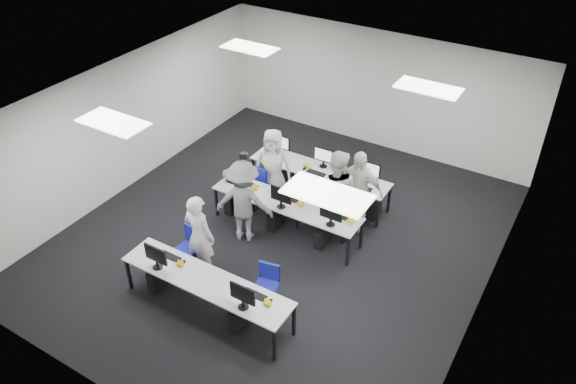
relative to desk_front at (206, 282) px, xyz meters
The scene contains 23 objects.
room 2.54m from the desk_front, 90.00° to the left, with size 9.00×9.02×3.00m.
ceiling_panels 3.33m from the desk_front, 90.00° to the left, with size 5.20×4.60×0.02m.
desk_front is the anchor object (origin of this frame).
desk_mid 2.60m from the desk_front, 90.00° to the left, with size 3.20×0.70×0.73m.
desk_back 4.00m from the desk_front, 90.00° to the left, with size 3.20×0.70×0.73m.
equipment_front 0.38m from the desk_front, behind, with size 2.51×0.41×1.19m.
equipment_mid 2.61m from the desk_front, 94.24° to the left, with size 2.91×0.41×1.19m.
equipment_back 4.04m from the desk_front, 87.27° to the left, with size 2.91×0.41×1.19m.
chair_0 1.20m from the desk_front, 147.21° to the left, with size 0.54×0.57×0.93m.
chair_1 1.10m from the desk_front, 40.02° to the left, with size 0.47×0.50×0.82m.
chair_2 3.28m from the desk_front, 109.48° to the left, with size 0.49×0.52×0.84m.
chair_3 3.13m from the desk_front, 89.94° to the left, with size 0.56×0.59×0.92m.
chair_4 3.32m from the desk_front, 71.42° to the left, with size 0.56×0.59×0.90m.
chair_5 3.52m from the desk_front, 107.93° to the left, with size 0.51×0.54×0.91m.
chair_6 3.52m from the desk_front, 91.93° to the left, with size 0.54×0.56×0.86m.
chair_7 3.58m from the desk_front, 74.19° to the left, with size 0.48×0.52×0.90m.
handbag 3.05m from the desk_front, 118.45° to the left, with size 0.32×0.20×0.26m, color #936B4C.
student_0 1.04m from the desk_front, 133.58° to the left, with size 0.63×0.41×1.73m, color white.
student_1 3.27m from the desk_front, 75.41° to the left, with size 0.91×0.71×1.88m, color white.
student_2 3.57m from the desk_front, 103.84° to the left, with size 0.84×0.54×1.71m, color white.
student_3 3.67m from the desk_front, 71.85° to the left, with size 1.06×0.44×1.81m, color white.
photographer 2.10m from the desk_front, 106.97° to the left, with size 1.15×0.66×1.78m, color slate.
dslr_camera 2.55m from the desk_front, 107.21° to the left, with size 0.14×0.18×0.10m, color black.
Camera 1 is at (4.75, -7.58, 7.33)m, focal length 35.00 mm.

